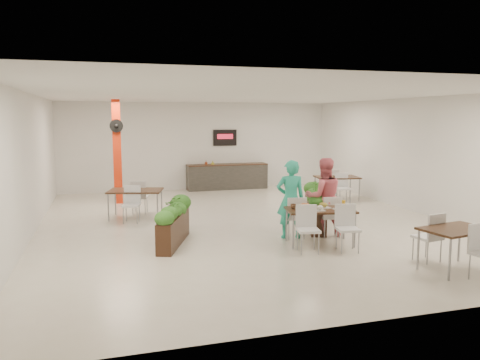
{
  "coord_description": "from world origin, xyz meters",
  "views": [
    {
      "loc": [
        -3.42,
        -11.08,
        2.64
      ],
      "look_at": [
        -0.16,
        0.02,
        1.1
      ],
      "focal_mm": 35.0,
      "sensor_mm": 36.0,
      "label": 1
    }
  ],
  "objects_px": {
    "diner_woman": "(324,197)",
    "planter_left": "(174,220)",
    "service_counter": "(227,176)",
    "main_table": "(320,214)",
    "side_table_b": "(337,180)",
    "side_table_c": "(456,236)",
    "diner_man": "(291,199)",
    "planter_right": "(315,206)",
    "red_column": "(117,150)",
    "side_table_a": "(136,194)"
  },
  "relations": [
    {
      "from": "main_table",
      "to": "diner_woman",
      "type": "xyz_separation_m",
      "value": [
        0.41,
        0.65,
        0.24
      ]
    },
    {
      "from": "planter_left",
      "to": "side_table_a",
      "type": "bearing_deg",
      "value": 101.14
    },
    {
      "from": "side_table_c",
      "to": "side_table_b",
      "type": "bearing_deg",
      "value": 68.19
    },
    {
      "from": "red_column",
      "to": "service_counter",
      "type": "height_order",
      "value": "red_column"
    },
    {
      "from": "diner_woman",
      "to": "planter_right",
      "type": "distance_m",
      "value": 0.89
    },
    {
      "from": "diner_man",
      "to": "main_table",
      "type": "bearing_deg",
      "value": 131.42
    },
    {
      "from": "service_counter",
      "to": "side_table_c",
      "type": "bearing_deg",
      "value": -82.32
    },
    {
      "from": "planter_right",
      "to": "service_counter",
      "type": "bearing_deg",
      "value": 94.11
    },
    {
      "from": "service_counter",
      "to": "side_table_b",
      "type": "bearing_deg",
      "value": -48.17
    },
    {
      "from": "red_column",
      "to": "service_counter",
      "type": "xyz_separation_m",
      "value": [
        4.0,
        1.86,
        -1.15
      ]
    },
    {
      "from": "planter_left",
      "to": "side_table_b",
      "type": "height_order",
      "value": "planter_left"
    },
    {
      "from": "service_counter",
      "to": "red_column",
      "type": "bearing_deg",
      "value": -155.0
    },
    {
      "from": "planter_left",
      "to": "side_table_c",
      "type": "height_order",
      "value": "planter_left"
    },
    {
      "from": "red_column",
      "to": "diner_man",
      "type": "bearing_deg",
      "value": -57.48
    },
    {
      "from": "diner_woman",
      "to": "planter_right",
      "type": "xyz_separation_m",
      "value": [
        0.17,
        0.79,
        -0.36
      ]
    },
    {
      "from": "red_column",
      "to": "main_table",
      "type": "relative_size",
      "value": 1.76
    },
    {
      "from": "side_table_c",
      "to": "diner_man",
      "type": "bearing_deg",
      "value": 113.11
    },
    {
      "from": "diner_man",
      "to": "side_table_c",
      "type": "relative_size",
      "value": 1.04
    },
    {
      "from": "diner_woman",
      "to": "side_table_b",
      "type": "xyz_separation_m",
      "value": [
        2.55,
        4.16,
        -0.24
      ]
    },
    {
      "from": "main_table",
      "to": "side_table_c",
      "type": "xyz_separation_m",
      "value": [
        1.49,
        -2.23,
        -0.01
      ]
    },
    {
      "from": "diner_woman",
      "to": "side_table_b",
      "type": "bearing_deg",
      "value": -110.94
    },
    {
      "from": "planter_right",
      "to": "diner_woman",
      "type": "bearing_deg",
      "value": -102.33
    },
    {
      "from": "main_table",
      "to": "planter_left",
      "type": "distance_m",
      "value": 3.06
    },
    {
      "from": "main_table",
      "to": "planter_right",
      "type": "xyz_separation_m",
      "value": [
        0.58,
        1.44,
        -0.12
      ]
    },
    {
      "from": "red_column",
      "to": "planter_left",
      "type": "xyz_separation_m",
      "value": [
        0.95,
        -5.29,
        -1.13
      ]
    },
    {
      "from": "red_column",
      "to": "main_table",
      "type": "bearing_deg",
      "value": -57.65
    },
    {
      "from": "service_counter",
      "to": "main_table",
      "type": "distance_m",
      "value": 8.0
    },
    {
      "from": "service_counter",
      "to": "side_table_a",
      "type": "distance_m",
      "value": 5.58
    },
    {
      "from": "main_table",
      "to": "side_table_b",
      "type": "distance_m",
      "value": 5.65
    },
    {
      "from": "service_counter",
      "to": "planter_left",
      "type": "distance_m",
      "value": 7.78
    },
    {
      "from": "diner_woman",
      "to": "planter_left",
      "type": "bearing_deg",
      "value": 7.3
    },
    {
      "from": "diner_man",
      "to": "planter_right",
      "type": "bearing_deg",
      "value": -130.31
    },
    {
      "from": "service_counter",
      "to": "diner_woman",
      "type": "height_order",
      "value": "service_counter"
    },
    {
      "from": "service_counter",
      "to": "main_table",
      "type": "xyz_separation_m",
      "value": [
        -0.11,
        -8.0,
        0.14
      ]
    },
    {
      "from": "main_table",
      "to": "planter_left",
      "type": "xyz_separation_m",
      "value": [
        -2.94,
        0.85,
        -0.12
      ]
    },
    {
      "from": "service_counter",
      "to": "side_table_a",
      "type": "xyz_separation_m",
      "value": [
        -3.63,
        -4.23,
        0.15
      ]
    },
    {
      "from": "red_column",
      "to": "diner_woman",
      "type": "xyz_separation_m",
      "value": [
        4.3,
        -5.48,
        -0.76
      ]
    },
    {
      "from": "planter_left",
      "to": "main_table",
      "type": "bearing_deg",
      "value": -16.04
    },
    {
      "from": "red_column",
      "to": "side_table_a",
      "type": "relative_size",
      "value": 1.91
    },
    {
      "from": "planter_left",
      "to": "side_table_c",
      "type": "relative_size",
      "value": 1.1
    },
    {
      "from": "diner_man",
      "to": "side_table_c",
      "type": "height_order",
      "value": "diner_man"
    },
    {
      "from": "side_table_b",
      "to": "side_table_c",
      "type": "xyz_separation_m",
      "value": [
        -1.47,
        -7.05,
        -0.02
      ]
    },
    {
      "from": "planter_left",
      "to": "side_table_a",
      "type": "relative_size",
      "value": 1.1
    },
    {
      "from": "planter_left",
      "to": "side_table_b",
      "type": "bearing_deg",
      "value": 33.9
    },
    {
      "from": "service_counter",
      "to": "diner_woman",
      "type": "xyz_separation_m",
      "value": [
        0.3,
        -7.35,
        0.39
      ]
    },
    {
      "from": "planter_right",
      "to": "side_table_a",
      "type": "bearing_deg",
      "value": 150.41
    },
    {
      "from": "service_counter",
      "to": "planter_left",
      "type": "bearing_deg",
      "value": -113.11
    },
    {
      "from": "main_table",
      "to": "planter_right",
      "type": "bearing_deg",
      "value": 67.99
    },
    {
      "from": "diner_man",
      "to": "planter_right",
      "type": "xyz_separation_m",
      "value": [
        0.97,
        0.79,
        -0.35
      ]
    },
    {
      "from": "service_counter",
      "to": "side_table_b",
      "type": "height_order",
      "value": "service_counter"
    }
  ]
}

